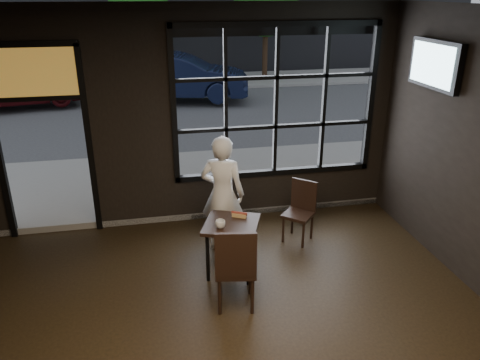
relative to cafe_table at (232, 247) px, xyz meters
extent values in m
cube|color=black|center=(-0.24, -1.96, 2.86)|extent=(6.00, 7.00, 0.02)
cube|color=black|center=(0.96, 1.54, 1.45)|extent=(3.06, 0.12, 2.28)
cube|color=orange|center=(-2.34, 1.54, 2.00)|extent=(1.20, 0.06, 0.70)
cube|color=#545456|center=(-0.24, 22.04, -0.37)|extent=(60.00, 41.00, 0.04)
cube|color=black|center=(0.00, 0.00, 0.00)|extent=(0.83, 0.83, 0.70)
cube|color=black|center=(-0.08, -0.66, 0.16)|extent=(0.51, 0.51, 1.02)
cube|color=black|center=(1.06, 0.60, 0.09)|extent=(0.53, 0.53, 0.87)
imported|color=silver|center=(-0.01, 0.61, 0.46)|extent=(0.69, 0.58, 1.62)
imported|color=silver|center=(-0.15, -0.10, 0.39)|extent=(0.16, 0.16, 0.10)
cube|color=black|center=(2.69, 0.37, 2.12)|extent=(0.12, 1.03, 0.60)
imported|color=black|center=(0.14, 9.78, 0.46)|extent=(4.50, 2.35, 1.41)
imported|color=#430A0E|center=(-4.80, 9.84, 0.43)|extent=(4.24, 2.38, 1.36)
cylinder|color=#332114|center=(-0.96, 13.25, 0.66)|extent=(0.18, 0.18, 2.01)
sphere|color=#1F6319|center=(-0.96, 13.25, 2.30)|extent=(2.20, 2.20, 2.20)
cylinder|color=#332114|center=(3.61, 12.68, 0.74)|extent=(0.20, 0.20, 2.18)
sphere|color=#1D681C|center=(3.61, 12.68, 2.52)|extent=(2.37, 2.37, 2.37)
camera|label=1|loc=(-0.90, -5.02, 3.00)|focal=35.00mm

